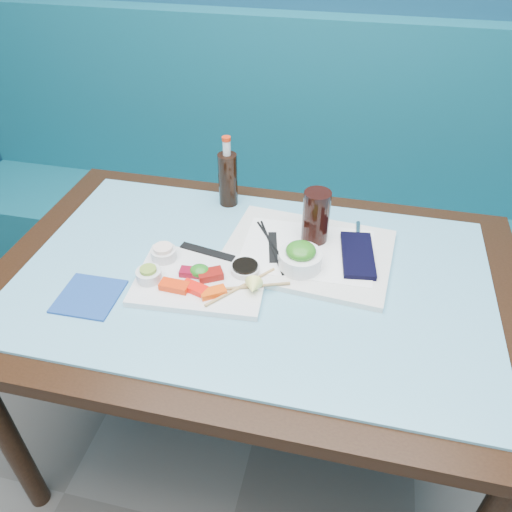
% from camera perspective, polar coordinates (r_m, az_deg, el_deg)
% --- Properties ---
extents(booth_bench, '(3.00, 0.56, 1.17)m').
position_cam_1_polar(booth_bench, '(2.21, 4.72, 4.10)').
color(booth_bench, '#0F5464').
rests_on(booth_bench, ground).
extents(dining_table, '(1.40, 0.90, 0.75)m').
position_cam_1_polar(dining_table, '(1.37, -0.27, -5.01)').
color(dining_table, black).
rests_on(dining_table, ground).
extents(glass_top, '(1.22, 0.76, 0.01)m').
position_cam_1_polar(glass_top, '(1.32, -0.28, -2.24)').
color(glass_top, '#64ACC8').
rests_on(glass_top, dining_table).
extents(sashimi_plate, '(0.35, 0.26, 0.02)m').
position_cam_1_polar(sashimi_plate, '(1.29, -6.31, -2.74)').
color(sashimi_plate, white).
rests_on(sashimi_plate, glass_top).
extents(salmon_left, '(0.07, 0.04, 0.02)m').
position_cam_1_polar(salmon_left, '(1.26, -9.30, -3.40)').
color(salmon_left, '#EF3209').
rests_on(salmon_left, sashimi_plate).
extents(salmon_mid, '(0.07, 0.05, 0.02)m').
position_cam_1_polar(salmon_mid, '(1.24, -7.07, -3.64)').
color(salmon_mid, '#FF150A').
rests_on(salmon_mid, sashimi_plate).
extents(salmon_right, '(0.07, 0.06, 0.02)m').
position_cam_1_polar(salmon_right, '(1.23, -4.93, -4.16)').
color(salmon_right, '#FF4D0A').
rests_on(salmon_right, sashimi_plate).
extents(tuna_left, '(0.05, 0.04, 0.02)m').
position_cam_1_polar(tuna_left, '(1.29, -7.56, -1.84)').
color(tuna_left, maroon).
rests_on(tuna_left, sashimi_plate).
extents(tuna_right, '(0.07, 0.06, 0.02)m').
position_cam_1_polar(tuna_right, '(1.28, -5.23, -2.14)').
color(tuna_right, maroon).
rests_on(tuna_right, sashimi_plate).
extents(seaweed_garnish, '(0.06, 0.06, 0.03)m').
position_cam_1_polar(seaweed_garnish, '(1.28, -6.45, -1.67)').
color(seaweed_garnish, '#22781B').
rests_on(seaweed_garnish, sashimi_plate).
extents(ramekin_wasabi, '(0.08, 0.08, 0.03)m').
position_cam_1_polar(ramekin_wasabi, '(1.29, -12.13, -2.14)').
color(ramekin_wasabi, silver).
rests_on(ramekin_wasabi, sashimi_plate).
extents(wasabi_fill, '(0.05, 0.05, 0.01)m').
position_cam_1_polar(wasabi_fill, '(1.28, -12.23, -1.53)').
color(wasabi_fill, olive).
rests_on(wasabi_fill, ramekin_wasabi).
extents(ramekin_ginger, '(0.07, 0.07, 0.03)m').
position_cam_1_polar(ramekin_ginger, '(1.35, -10.49, 0.24)').
color(ramekin_ginger, silver).
rests_on(ramekin_ginger, sashimi_plate).
extents(ginger_fill, '(0.06, 0.06, 0.01)m').
position_cam_1_polar(ginger_fill, '(1.34, -10.58, 0.90)').
color(ginger_fill, '#FFE2D1').
rests_on(ginger_fill, ramekin_ginger).
extents(soy_dish, '(0.09, 0.09, 0.02)m').
position_cam_1_polar(soy_dish, '(1.29, -1.25, -1.48)').
color(soy_dish, white).
rests_on(soy_dish, sashimi_plate).
extents(soy_fill, '(0.08, 0.08, 0.01)m').
position_cam_1_polar(soy_fill, '(1.29, -1.26, -1.12)').
color(soy_fill, black).
rests_on(soy_fill, soy_dish).
extents(lemon_wedge, '(0.05, 0.04, 0.05)m').
position_cam_1_polar(lemon_wedge, '(1.22, -0.33, -3.56)').
color(lemon_wedge, '#FDFF78').
rests_on(lemon_wedge, sashimi_plate).
extents(chopstick_sleeve, '(0.16, 0.05, 0.00)m').
position_cam_1_polar(chopstick_sleeve, '(1.36, -5.59, 0.51)').
color(chopstick_sleeve, black).
rests_on(chopstick_sleeve, sashimi_plate).
extents(wooden_chopstick_a, '(0.14, 0.18, 0.01)m').
position_cam_1_polar(wooden_chopstick_a, '(1.25, -1.74, -3.52)').
color(wooden_chopstick_a, tan).
rests_on(wooden_chopstick_a, sashimi_plate).
extents(wooden_chopstick_b, '(0.22, 0.09, 0.01)m').
position_cam_1_polar(wooden_chopstick_b, '(1.24, -1.29, -3.58)').
color(wooden_chopstick_b, '#987747').
rests_on(wooden_chopstick_b, sashimi_plate).
extents(serving_tray, '(0.47, 0.37, 0.02)m').
position_cam_1_polar(serving_tray, '(1.38, 5.90, 0.38)').
color(serving_tray, silver).
rests_on(serving_tray, glass_top).
extents(paper_placemat, '(0.36, 0.26, 0.00)m').
position_cam_1_polar(paper_placemat, '(1.37, 5.92, 0.69)').
color(paper_placemat, white).
rests_on(paper_placemat, serving_tray).
extents(seaweed_bowl, '(0.15, 0.15, 0.05)m').
position_cam_1_polar(seaweed_bowl, '(1.30, 5.08, -0.46)').
color(seaweed_bowl, white).
rests_on(seaweed_bowl, serving_tray).
extents(seaweed_salad, '(0.08, 0.08, 0.04)m').
position_cam_1_polar(seaweed_salad, '(1.28, 5.15, 0.61)').
color(seaweed_salad, '#2A771B').
rests_on(seaweed_salad, seaweed_bowl).
extents(cola_glass, '(0.10, 0.10, 0.15)m').
position_cam_1_polar(cola_glass, '(1.37, 6.87, 4.49)').
color(cola_glass, black).
rests_on(cola_glass, serving_tray).
extents(navy_pouch, '(0.11, 0.20, 0.01)m').
position_cam_1_polar(navy_pouch, '(1.37, 11.54, 0.12)').
color(navy_pouch, black).
rests_on(navy_pouch, serving_tray).
extents(fork, '(0.02, 0.10, 0.01)m').
position_cam_1_polar(fork, '(1.45, 11.57, 2.61)').
color(fork, silver).
rests_on(fork, serving_tray).
extents(black_chopstick_a, '(0.11, 0.23, 0.01)m').
position_cam_1_polar(black_chopstick_a, '(1.37, 1.79, 1.08)').
color(black_chopstick_a, black).
rests_on(black_chopstick_a, serving_tray).
extents(black_chopstick_b, '(0.15, 0.22, 0.01)m').
position_cam_1_polar(black_chopstick_b, '(1.37, 2.12, 1.04)').
color(black_chopstick_b, black).
rests_on(black_chopstick_b, serving_tray).
extents(tray_sleeve, '(0.05, 0.14, 0.00)m').
position_cam_1_polar(tray_sleeve, '(1.38, 1.95, 1.01)').
color(tray_sleeve, black).
rests_on(tray_sleeve, serving_tray).
extents(cola_bottle_body, '(0.06, 0.06, 0.17)m').
position_cam_1_polar(cola_bottle_body, '(1.56, -3.23, 8.71)').
color(cola_bottle_body, black).
rests_on(cola_bottle_body, glass_top).
extents(cola_bottle_neck, '(0.03, 0.03, 0.05)m').
position_cam_1_polar(cola_bottle_neck, '(1.51, -3.37, 12.26)').
color(cola_bottle_neck, silver).
rests_on(cola_bottle_neck, cola_bottle_body).
extents(cola_bottle_cap, '(0.03, 0.03, 0.01)m').
position_cam_1_polar(cola_bottle_cap, '(1.49, -3.42, 13.24)').
color(cola_bottle_cap, red).
rests_on(cola_bottle_cap, cola_bottle_neck).
extents(blue_napkin, '(0.15, 0.15, 0.01)m').
position_cam_1_polar(blue_napkin, '(1.31, -18.54, -4.38)').
color(blue_napkin, navy).
rests_on(blue_napkin, glass_top).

